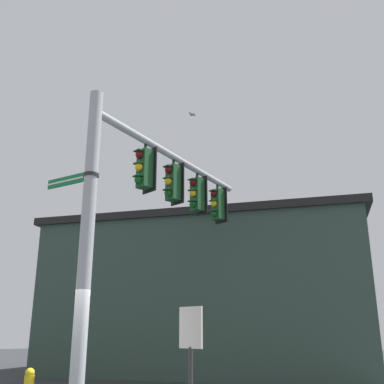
{
  "coord_description": "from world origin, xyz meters",
  "views": [
    {
      "loc": [
        -8.46,
        4.96,
        1.67
      ],
      "look_at": [
        1.15,
        -4.21,
        5.77
      ],
      "focal_mm": 42.45,
      "sensor_mm": 36.0,
      "label": 1
    }
  ],
  "objects_px": {
    "traffic_light_mid_inner": "(173,183)",
    "bird_flying": "(192,114)",
    "street_name_sign": "(79,178)",
    "traffic_light_nearest_pole": "(144,169)",
    "traffic_light_arm_end": "(217,204)",
    "historical_marker": "(191,347)",
    "traffic_light_mid_outer": "(197,194)"
  },
  "relations": [
    {
      "from": "traffic_light_arm_end",
      "to": "street_name_sign",
      "type": "height_order",
      "value": "traffic_light_arm_end"
    },
    {
      "from": "traffic_light_mid_outer",
      "to": "traffic_light_nearest_pole",
      "type": "bearing_deg",
      "value": 105.3
    },
    {
      "from": "traffic_light_nearest_pole",
      "to": "traffic_light_arm_end",
      "type": "relative_size",
      "value": 1.0
    },
    {
      "from": "historical_marker",
      "to": "bird_flying",
      "type": "bearing_deg",
      "value": -44.12
    },
    {
      "from": "traffic_light_mid_outer",
      "to": "bird_flying",
      "type": "distance_m",
      "value": 3.26
    },
    {
      "from": "traffic_light_nearest_pole",
      "to": "traffic_light_mid_outer",
      "type": "distance_m",
      "value": 2.73
    },
    {
      "from": "street_name_sign",
      "to": "historical_marker",
      "type": "relative_size",
      "value": 0.7
    },
    {
      "from": "traffic_light_mid_outer",
      "to": "street_name_sign",
      "type": "relative_size",
      "value": 0.88
    },
    {
      "from": "traffic_light_nearest_pole",
      "to": "street_name_sign",
      "type": "height_order",
      "value": "traffic_light_nearest_pole"
    },
    {
      "from": "historical_marker",
      "to": "traffic_light_arm_end",
      "type": "bearing_deg",
      "value": -52.28
    },
    {
      "from": "traffic_light_arm_end",
      "to": "street_name_sign",
      "type": "bearing_deg",
      "value": 101.99
    },
    {
      "from": "historical_marker",
      "to": "traffic_light_nearest_pole",
      "type": "bearing_deg",
      "value": -15.33
    },
    {
      "from": "traffic_light_nearest_pole",
      "to": "bird_flying",
      "type": "relative_size",
      "value": 4.22
    },
    {
      "from": "traffic_light_mid_inner",
      "to": "bird_flying",
      "type": "relative_size",
      "value": 4.22
    },
    {
      "from": "traffic_light_mid_outer",
      "to": "historical_marker",
      "type": "relative_size",
      "value": 0.62
    },
    {
      "from": "bird_flying",
      "to": "traffic_light_mid_outer",
      "type": "bearing_deg",
      "value": 145.78
    },
    {
      "from": "traffic_light_arm_end",
      "to": "street_name_sign",
      "type": "distance_m",
      "value": 6.09
    },
    {
      "from": "bird_flying",
      "to": "street_name_sign",
      "type": "bearing_deg",
      "value": 107.16
    },
    {
      "from": "traffic_light_nearest_pole",
      "to": "historical_marker",
      "type": "xyz_separation_m",
      "value": [
        -2.51,
        0.69,
        -4.37
      ]
    },
    {
      "from": "traffic_light_nearest_pole",
      "to": "traffic_light_mid_inner",
      "type": "xyz_separation_m",
      "value": [
        0.36,
        -1.32,
        0.0
      ]
    },
    {
      "from": "traffic_light_mid_outer",
      "to": "bird_flying",
      "type": "bearing_deg",
      "value": -34.22
    },
    {
      "from": "historical_marker",
      "to": "traffic_light_mid_inner",
      "type": "bearing_deg",
      "value": -34.96
    },
    {
      "from": "traffic_light_nearest_pole",
      "to": "traffic_light_mid_inner",
      "type": "bearing_deg",
      "value": -74.7
    },
    {
      "from": "traffic_light_mid_inner",
      "to": "street_name_sign",
      "type": "height_order",
      "value": "traffic_light_mid_inner"
    },
    {
      "from": "traffic_light_mid_outer",
      "to": "historical_marker",
      "type": "bearing_deg",
      "value": 134.18
    },
    {
      "from": "bird_flying",
      "to": "historical_marker",
      "type": "xyz_separation_m",
      "value": [
        -3.89,
        3.77,
        -7.53
      ]
    },
    {
      "from": "traffic_light_arm_end",
      "to": "traffic_light_mid_outer",
      "type": "bearing_deg",
      "value": 105.3
    },
    {
      "from": "traffic_light_nearest_pole",
      "to": "street_name_sign",
      "type": "bearing_deg",
      "value": 95.06
    },
    {
      "from": "traffic_light_mid_inner",
      "to": "traffic_light_arm_end",
      "type": "height_order",
      "value": "same"
    },
    {
      "from": "traffic_light_arm_end",
      "to": "street_name_sign",
      "type": "relative_size",
      "value": 0.88
    },
    {
      "from": "traffic_light_nearest_pole",
      "to": "traffic_light_mid_outer",
      "type": "bearing_deg",
      "value": -74.7
    },
    {
      "from": "street_name_sign",
      "to": "bird_flying",
      "type": "xyz_separation_m",
      "value": [
        1.56,
        -5.04,
        3.93
      ]
    }
  ]
}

